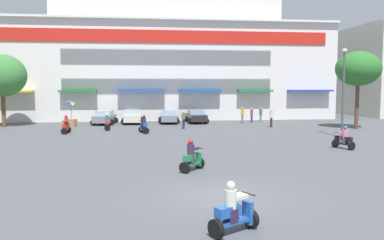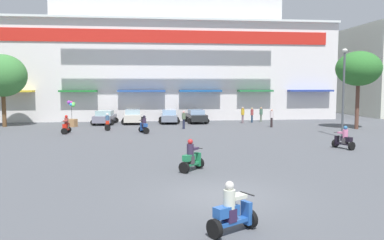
# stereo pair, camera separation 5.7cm
# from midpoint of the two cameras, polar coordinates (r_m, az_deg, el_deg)

# --- Properties ---
(ground_plane) EXTENTS (128.00, 128.00, 0.00)m
(ground_plane) POSITION_cam_midpoint_polar(r_m,az_deg,el_deg) (27.05, -0.93, -3.38)
(ground_plane) COLOR #4F5257
(colonial_building) EXTENTS (39.15, 18.85, 22.28)m
(colonial_building) POSITION_cam_midpoint_polar(r_m,az_deg,el_deg) (50.91, -3.73, 11.66)
(colonial_building) COLOR silver
(colonial_building) RESTS_ON ground
(plaza_tree_1) EXTENTS (4.02, 3.93, 7.06)m
(plaza_tree_1) POSITION_cam_midpoint_polar(r_m,az_deg,el_deg) (38.58, 23.16, 6.87)
(plaza_tree_1) COLOR brown
(plaza_tree_1) RESTS_ON ground
(plaza_tree_2) EXTENTS (4.51, 3.87, 6.93)m
(plaza_tree_2) POSITION_cam_midpoint_polar(r_m,az_deg,el_deg) (41.52, -25.86, 5.83)
(plaza_tree_2) COLOR brown
(plaza_tree_2) RESTS_ON ground
(parked_car_0) EXTENTS (2.62, 4.01, 1.42)m
(parked_car_0) POSITION_cam_midpoint_polar(r_m,az_deg,el_deg) (41.01, -12.56, 0.40)
(parked_car_0) COLOR slate
(parked_car_0) RESTS_ON ground
(parked_car_1) EXTENTS (2.35, 3.88, 1.49)m
(parked_car_1) POSITION_cam_midpoint_polar(r_m,az_deg,el_deg) (41.16, -8.58, 0.53)
(parked_car_1) COLOR beige
(parked_car_1) RESTS_ON ground
(parked_car_2) EXTENTS (2.33, 4.20, 1.42)m
(parked_car_2) POSITION_cam_midpoint_polar(r_m,az_deg,el_deg) (41.38, -3.33, 0.55)
(parked_car_2) COLOR slate
(parked_car_2) RESTS_ON ground
(parked_car_3) EXTENTS (2.46, 4.19, 1.41)m
(parked_car_3) POSITION_cam_midpoint_polar(r_m,az_deg,el_deg) (41.59, 0.64, 0.58)
(parked_car_3) COLOR black
(parked_car_3) RESTS_ON ground
(scooter_rider_1) EXTENTS (0.93, 1.47, 1.50)m
(scooter_rider_1) POSITION_cam_midpoint_polar(r_m,az_deg,el_deg) (32.76, -6.98, -0.84)
(scooter_rider_1) COLOR black
(scooter_rider_1) RESTS_ON ground
(scooter_rider_2) EXTENTS (1.50, 1.17, 1.45)m
(scooter_rider_2) POSITION_cam_midpoint_polar(r_m,az_deg,el_deg) (10.83, 6.01, -13.18)
(scooter_rider_2) COLOR black
(scooter_rider_2) RESTS_ON ground
(scooter_rider_3) EXTENTS (0.61, 1.36, 1.53)m
(scooter_rider_3) POSITION_cam_midpoint_polar(r_m,az_deg,el_deg) (33.95, -17.82, -0.83)
(scooter_rider_3) COLOR black
(scooter_rider_3) RESTS_ON ground
(scooter_rider_4) EXTENTS (0.65, 1.48, 1.53)m
(scooter_rider_4) POSITION_cam_midpoint_polar(r_m,az_deg,el_deg) (35.57, -12.18, -0.43)
(scooter_rider_4) COLOR black
(scooter_rider_4) RESTS_ON ground
(scooter_rider_5) EXTENTS (1.01, 1.50, 1.47)m
(scooter_rider_5) POSITION_cam_midpoint_polar(r_m,az_deg,el_deg) (26.32, 21.32, -2.66)
(scooter_rider_5) COLOR black
(scooter_rider_5) RESTS_ON ground
(scooter_rider_6) EXTENTS (1.31, 1.43, 1.52)m
(scooter_rider_6) POSITION_cam_midpoint_polar(r_m,az_deg,el_deg) (18.26, -0.00, -5.55)
(scooter_rider_6) COLOR black
(scooter_rider_6) RESTS_ON ground
(pedestrian_0) EXTENTS (0.45, 0.45, 1.71)m
(pedestrian_0) POSITION_cam_midpoint_polar(r_m,az_deg,el_deg) (41.51, 7.44, 0.88)
(pedestrian_0) COLOR slate
(pedestrian_0) RESTS_ON ground
(pedestrian_1) EXTENTS (0.43, 0.43, 1.60)m
(pedestrian_1) POSITION_cam_midpoint_polar(r_m,az_deg,el_deg) (43.46, 10.07, 0.95)
(pedestrian_1) COLOR slate
(pedestrian_1) RESTS_ON ground
(pedestrian_2) EXTENTS (0.42, 0.42, 1.73)m
(pedestrian_2) POSITION_cam_midpoint_polar(r_m,az_deg,el_deg) (37.88, 11.57, 0.44)
(pedestrian_2) COLOR #2A2021
(pedestrian_2) RESTS_ON ground
(pedestrian_3) EXTENTS (0.36, 0.36, 1.61)m
(pedestrian_3) POSITION_cam_midpoint_polar(r_m,az_deg,el_deg) (42.33, 8.78, 0.88)
(pedestrian_3) COLOR #1B324C
(pedestrian_3) RESTS_ON ground
(pedestrian_4) EXTENTS (0.37, 0.37, 1.65)m
(pedestrian_4) POSITION_cam_midpoint_polar(r_m,az_deg,el_deg) (35.71, -1.17, 0.20)
(pedestrian_4) COLOR #21253D
(pedestrian_4) RESTS_ON ground
(streetlamp_near) EXTENTS (0.40, 0.40, 6.74)m
(streetlamp_near) POSITION_cam_midpoint_polar(r_m,az_deg,el_deg) (31.91, 21.29, 4.65)
(streetlamp_near) COLOR #474C51
(streetlamp_near) RESTS_ON ground
(balloon_vendor_cart) EXTENTS (1.07, 0.94, 2.54)m
(balloon_vendor_cart) POSITION_cam_midpoint_polar(r_m,az_deg,el_deg) (39.32, -17.08, 0.67)
(balloon_vendor_cart) COLOR #A5774B
(balloon_vendor_cart) RESTS_ON ground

